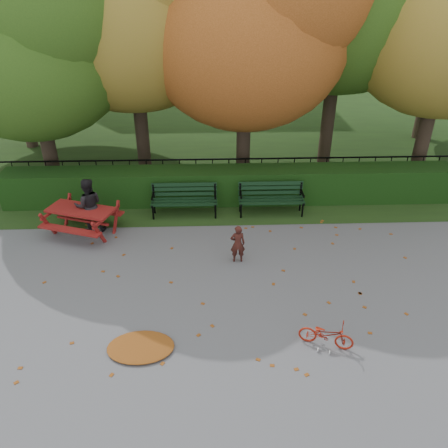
{
  "coord_description": "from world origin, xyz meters",
  "views": [
    {
      "loc": [
        -0.59,
        -7.1,
        5.86
      ],
      "look_at": [
        -0.29,
        1.35,
        1.0
      ],
      "focal_mm": 35.0,
      "sensor_mm": 36.0,
      "label": 1
    }
  ],
  "objects_px": {
    "bench_right": "(271,196)",
    "child": "(238,244)",
    "tree_a": "(33,32)",
    "tree_c": "(259,18)",
    "bicycle": "(326,334)",
    "bench_left": "(184,197)",
    "picnic_table": "(81,214)",
    "adult": "(89,205)"
  },
  "relations": [
    {
      "from": "tree_a",
      "to": "bicycle",
      "type": "distance_m",
      "value": 10.52
    },
    {
      "from": "tree_a",
      "to": "child",
      "type": "height_order",
      "value": "tree_a"
    },
    {
      "from": "bench_left",
      "to": "bicycle",
      "type": "distance_m",
      "value": 5.78
    },
    {
      "from": "child",
      "to": "tree_c",
      "type": "bearing_deg",
      "value": -101.85
    },
    {
      "from": "adult",
      "to": "bicycle",
      "type": "height_order",
      "value": "adult"
    },
    {
      "from": "picnic_table",
      "to": "tree_a",
      "type": "bearing_deg",
      "value": 134.13
    },
    {
      "from": "tree_a",
      "to": "bicycle",
      "type": "relative_size",
      "value": 7.64
    },
    {
      "from": "tree_c",
      "to": "picnic_table",
      "type": "xyz_separation_m",
      "value": [
        -4.7,
        -3.21,
        -4.27
      ]
    },
    {
      "from": "bench_left",
      "to": "child",
      "type": "xyz_separation_m",
      "value": [
        1.33,
        -2.35,
        -0.05
      ]
    },
    {
      "from": "tree_c",
      "to": "bicycle",
      "type": "bearing_deg",
      "value": -85.26
    },
    {
      "from": "bench_left",
      "to": "picnic_table",
      "type": "xyz_separation_m",
      "value": [
        -2.57,
        -0.95,
        0.04
      ]
    },
    {
      "from": "bench_left",
      "to": "bicycle",
      "type": "relative_size",
      "value": 1.84
    },
    {
      "from": "tree_c",
      "to": "tree_a",
      "type": "bearing_deg",
      "value": -176.35
    },
    {
      "from": "bench_left",
      "to": "picnic_table",
      "type": "distance_m",
      "value": 2.74
    },
    {
      "from": "adult",
      "to": "bicycle",
      "type": "relative_size",
      "value": 1.49
    },
    {
      "from": "picnic_table",
      "to": "adult",
      "type": "height_order",
      "value": "adult"
    },
    {
      "from": "tree_c",
      "to": "picnic_table",
      "type": "relative_size",
      "value": 3.94
    },
    {
      "from": "picnic_table",
      "to": "child",
      "type": "height_order",
      "value": "child"
    },
    {
      "from": "tree_c",
      "to": "bench_left",
      "type": "bearing_deg",
      "value": -133.36
    },
    {
      "from": "tree_c",
      "to": "adult",
      "type": "relative_size",
      "value": 5.49
    },
    {
      "from": "tree_a",
      "to": "bench_left",
      "type": "distance_m",
      "value": 5.89
    },
    {
      "from": "bench_right",
      "to": "adult",
      "type": "xyz_separation_m",
      "value": [
        -4.79,
        -0.8,
        0.21
      ]
    },
    {
      "from": "bench_left",
      "to": "bench_right",
      "type": "bearing_deg",
      "value": 0.0
    },
    {
      "from": "bench_right",
      "to": "child",
      "type": "height_order",
      "value": "child"
    },
    {
      "from": "tree_a",
      "to": "tree_c",
      "type": "relative_size",
      "value": 0.94
    },
    {
      "from": "bench_right",
      "to": "adult",
      "type": "distance_m",
      "value": 4.86
    },
    {
      "from": "picnic_table",
      "to": "bicycle",
      "type": "height_order",
      "value": "picnic_table"
    },
    {
      "from": "child",
      "to": "adult",
      "type": "relative_size",
      "value": 0.65
    },
    {
      "from": "tree_a",
      "to": "child",
      "type": "xyz_separation_m",
      "value": [
        5.21,
        -4.23,
        -4.05
      ]
    },
    {
      "from": "picnic_table",
      "to": "child",
      "type": "xyz_separation_m",
      "value": [
        3.89,
        -1.4,
        -0.09
      ]
    },
    {
      "from": "tree_c",
      "to": "child",
      "type": "height_order",
      "value": "tree_c"
    },
    {
      "from": "tree_a",
      "to": "tree_c",
      "type": "distance_m",
      "value": 6.04
    },
    {
      "from": "picnic_table",
      "to": "adult",
      "type": "xyz_separation_m",
      "value": [
        0.18,
        0.15,
        0.17
      ]
    },
    {
      "from": "tree_c",
      "to": "bicycle",
      "type": "relative_size",
      "value": 8.17
    },
    {
      "from": "picnic_table",
      "to": "adult",
      "type": "relative_size",
      "value": 1.39
    },
    {
      "from": "picnic_table",
      "to": "child",
      "type": "distance_m",
      "value": 4.14
    },
    {
      "from": "child",
      "to": "picnic_table",
      "type": "bearing_deg",
      "value": -21.67
    },
    {
      "from": "tree_c",
      "to": "child",
      "type": "distance_m",
      "value": 6.39
    },
    {
      "from": "picnic_table",
      "to": "bicycle",
      "type": "relative_size",
      "value": 2.07
    },
    {
      "from": "child",
      "to": "adult",
      "type": "bearing_deg",
      "value": -24.55
    },
    {
      "from": "bicycle",
      "to": "bench_right",
      "type": "bearing_deg",
      "value": 22.93
    },
    {
      "from": "bench_right",
      "to": "adult",
      "type": "relative_size",
      "value": 1.23
    }
  ]
}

